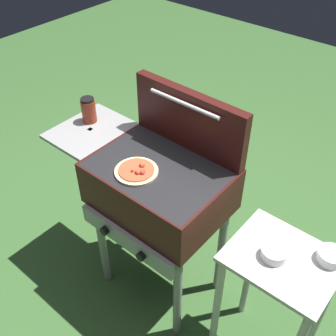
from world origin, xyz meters
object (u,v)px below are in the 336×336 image
object	(u,v)px
prep_table	(275,290)
topping_bowl_near	(274,253)
topping_bowl_far	(331,257)
grill	(157,189)
sauce_jar	(89,110)
pizza_pepperoni	(137,171)

from	to	relation	value
prep_table	topping_bowl_near	world-z (taller)	topping_bowl_near
topping_bowl_near	topping_bowl_far	world-z (taller)	same
prep_table	topping_bowl_far	bearing A→B (deg)	36.99
grill	prep_table	distance (m)	0.70
prep_table	topping_bowl_far	distance (m)	0.30
prep_table	topping_bowl_far	xyz separation A→B (m)	(0.15, 0.11, 0.24)
grill	sauce_jar	size ratio (longest dim) A/B	6.99
grill	topping_bowl_far	distance (m)	0.83
pizza_pepperoni	prep_table	bearing A→B (deg)	7.79
sauce_jar	prep_table	size ratio (longest dim) A/B	0.18
pizza_pepperoni	topping_bowl_far	bearing A→B (deg)	13.55
grill	sauce_jar	distance (m)	0.57
sauce_jar	topping_bowl_far	world-z (taller)	sauce_jar
grill	pizza_pepperoni	distance (m)	0.18
grill	pizza_pepperoni	size ratio (longest dim) A/B	4.78
sauce_jar	topping_bowl_near	xyz separation A→B (m)	(1.16, -0.07, -0.17)
grill	prep_table	world-z (taller)	grill
grill	topping_bowl_far	size ratio (longest dim) A/B	8.80
sauce_jar	topping_bowl_near	distance (m)	1.18
grill	topping_bowl_near	world-z (taller)	grill
pizza_pepperoni	topping_bowl_near	world-z (taller)	pizza_pepperoni
prep_table	topping_bowl_near	xyz separation A→B (m)	(-0.04, -0.02, 0.24)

